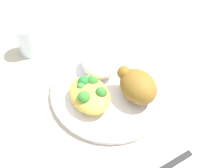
# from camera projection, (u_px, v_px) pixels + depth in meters

# --- Properties ---
(ground_plane) EXTENTS (2.00, 2.00, 0.00)m
(ground_plane) POSITION_uv_depth(u_px,v_px,m) (112.00, 91.00, 0.67)
(ground_plane) COLOR beige
(plate) EXTENTS (0.29, 0.29, 0.02)m
(plate) POSITION_uv_depth(u_px,v_px,m) (112.00, 89.00, 0.66)
(plate) COLOR white
(plate) RESTS_ON ground_plane
(roasted_chicken) EXTENTS (0.11, 0.08, 0.06)m
(roasted_chicken) POSITION_uv_depth(u_px,v_px,m) (137.00, 85.00, 0.62)
(roasted_chicken) COLOR brown
(roasted_chicken) RESTS_ON plate
(rice_pile) EXTENTS (0.10, 0.08, 0.05)m
(rice_pile) POSITION_uv_depth(u_px,v_px,m) (100.00, 63.00, 0.67)
(rice_pile) COLOR white
(rice_pile) RESTS_ON plate
(mac_cheese_with_broccoli) EXTENTS (0.11, 0.08, 0.05)m
(mac_cheese_with_broccoli) POSITION_uv_depth(u_px,v_px,m) (89.00, 93.00, 0.61)
(mac_cheese_with_broccoli) COLOR gold
(mac_cheese_with_broccoli) RESTS_ON plate
(fork) EXTENTS (0.02, 0.14, 0.01)m
(fork) POSITION_uv_depth(u_px,v_px,m) (149.00, 153.00, 0.56)
(fork) COLOR silver
(fork) RESTS_ON ground_plane
(water_glass) EXTENTS (0.06, 0.06, 0.08)m
(water_glass) POSITION_uv_depth(u_px,v_px,m) (28.00, 39.00, 0.73)
(water_glass) COLOR silver
(water_glass) RESTS_ON ground_plane
(napkin) EXTENTS (0.10, 0.11, 0.00)m
(napkin) POSITION_uv_depth(u_px,v_px,m) (99.00, 32.00, 0.81)
(napkin) COLOR white
(napkin) RESTS_ON ground_plane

